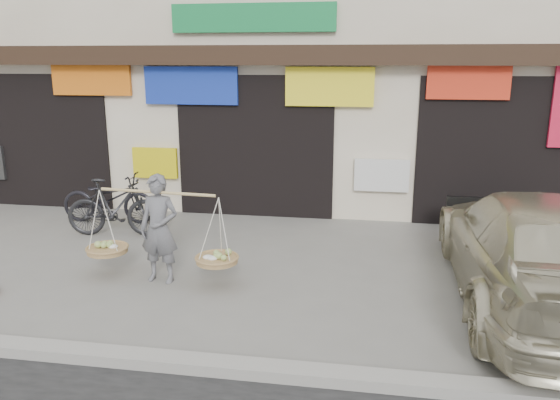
% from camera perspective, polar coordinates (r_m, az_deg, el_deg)
% --- Properties ---
extents(ground, '(70.00, 70.00, 0.00)m').
position_cam_1_polar(ground, '(7.57, -8.01, -8.85)').
color(ground, slate).
rests_on(ground, ground).
extents(kerb, '(70.00, 0.25, 0.12)m').
position_cam_1_polar(kerb, '(5.87, -13.99, -15.83)').
color(kerb, gray).
rests_on(kerb, ground).
extents(shophouse_block, '(14.00, 6.32, 7.00)m').
position_cam_1_polar(shophouse_block, '(13.22, -0.02, 16.54)').
color(shophouse_block, beige).
rests_on(shophouse_block, ground).
extents(street_vendor, '(2.19, 0.69, 1.50)m').
position_cam_1_polar(street_vendor, '(7.60, -12.48, -3.44)').
color(street_vendor, slate).
rests_on(street_vendor, ground).
extents(bike_0, '(1.80, 0.72, 0.93)m').
position_cam_1_polar(bike_0, '(10.65, -17.45, 0.17)').
color(bike_0, black).
rests_on(bike_0, ground).
extents(bike_1, '(1.74, 0.70, 1.02)m').
position_cam_1_polar(bike_1, '(9.81, -16.82, -0.74)').
color(bike_1, black).
rests_on(bike_1, ground).
extents(suv, '(2.12, 4.99, 1.43)m').
position_cam_1_polar(suv, '(7.46, 25.37, -4.64)').
color(suv, beige).
rests_on(suv, ground).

